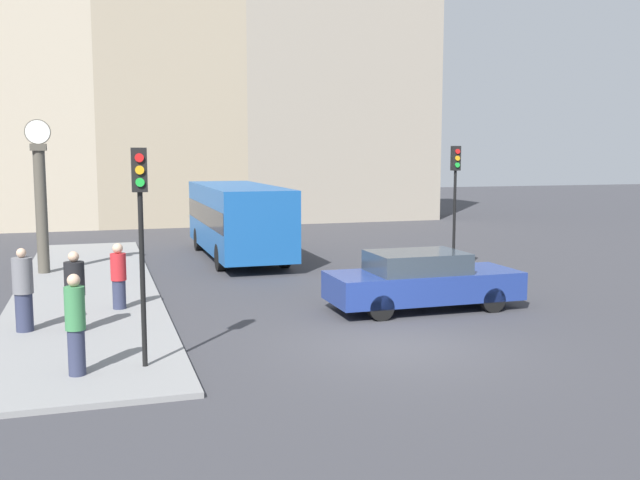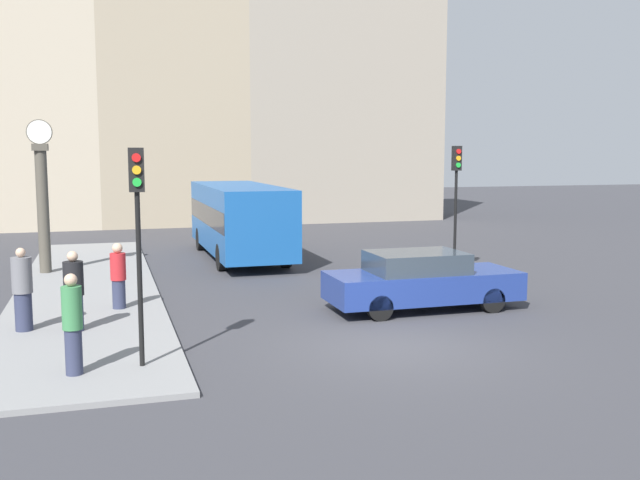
% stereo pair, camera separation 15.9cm
% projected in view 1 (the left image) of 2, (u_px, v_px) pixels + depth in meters
% --- Properties ---
extents(ground_plane, '(120.00, 120.00, 0.00)m').
position_uv_depth(ground_plane, '(396.00, 345.00, 14.41)').
color(ground_plane, '#38383D').
extents(sidewalk_corner, '(3.76, 20.06, 0.10)m').
position_uv_depth(sidewalk_corner, '(87.00, 288.00, 20.21)').
color(sidewalk_corner, gray).
rests_on(sidewalk_corner, ground_plane).
extents(building_row, '(26.59, 5.00, 19.96)m').
position_uv_depth(building_row, '(185.00, 64.00, 38.44)').
color(building_row, '#B7A88E').
rests_on(building_row, ground_plane).
extents(sedan_car, '(4.74, 1.85, 1.45)m').
position_uv_depth(sedan_car, '(422.00, 280.00, 17.64)').
color(sedan_car, navy).
rests_on(sedan_car, ground_plane).
extents(bus_distant, '(2.47, 8.45, 2.69)m').
position_uv_depth(bus_distant, '(238.00, 217.00, 26.10)').
color(bus_distant, '#195199').
rests_on(bus_distant, ground_plane).
extents(traffic_light_near, '(0.26, 0.24, 3.86)m').
position_uv_depth(traffic_light_near, '(140.00, 212.00, 12.32)').
color(traffic_light_near, black).
rests_on(traffic_light_near, sidewalk_corner).
extents(traffic_light_far, '(0.26, 0.24, 4.08)m').
position_uv_depth(traffic_light_far, '(455.00, 184.00, 22.17)').
color(traffic_light_far, black).
rests_on(traffic_light_far, ground_plane).
extents(street_clock, '(0.78, 0.47, 4.80)m').
position_uv_depth(street_clock, '(41.00, 200.00, 22.23)').
color(street_clock, '#4C473D').
rests_on(street_clock, sidewalk_corner).
extents(pedestrian_green_hoodie, '(0.34, 0.34, 1.75)m').
position_uv_depth(pedestrian_green_hoodie, '(75.00, 325.00, 12.05)').
color(pedestrian_green_hoodie, '#2D334C').
rests_on(pedestrian_green_hoodie, sidewalk_corner).
extents(pedestrian_grey_jacket, '(0.42, 0.42, 1.78)m').
position_uv_depth(pedestrian_grey_jacket, '(23.00, 290.00, 15.04)').
color(pedestrian_grey_jacket, '#2D334C').
rests_on(pedestrian_grey_jacket, sidewalk_corner).
extents(pedestrian_red_top, '(0.37, 0.37, 1.61)m').
position_uv_depth(pedestrian_red_top, '(119.00, 276.00, 17.23)').
color(pedestrian_red_top, '#2D334C').
rests_on(pedestrian_red_top, sidewalk_corner).
extents(pedestrian_black_jacket, '(0.42, 0.42, 1.72)m').
position_uv_depth(pedestrian_black_jacket, '(75.00, 292.00, 15.02)').
color(pedestrian_black_jacket, '#2D334C').
rests_on(pedestrian_black_jacket, sidewalk_corner).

